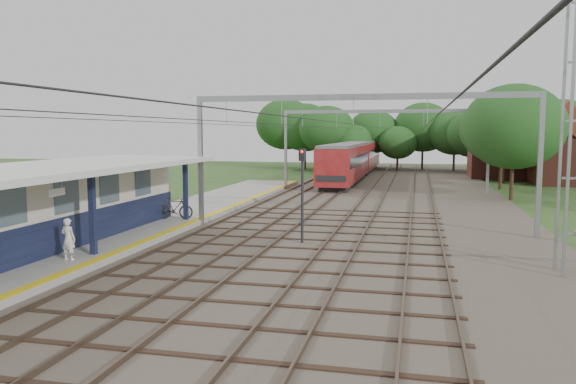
% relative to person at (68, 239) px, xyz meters
% --- Properties ---
extents(ground, '(160.00, 160.00, 0.00)m').
position_rel_person_xyz_m(ground, '(6.24, -4.89, -1.14)').
color(ground, '#2D4C1E').
rests_on(ground, ground).
extents(ballast_bed, '(18.00, 90.00, 0.10)m').
position_rel_person_xyz_m(ballast_bed, '(10.24, 25.11, -1.09)').
color(ballast_bed, '#473D33').
rests_on(ballast_bed, ground).
extents(platform, '(5.00, 52.00, 0.35)m').
position_rel_person_xyz_m(platform, '(-1.26, 9.11, -0.97)').
color(platform, gray).
rests_on(platform, ground).
extents(yellow_stripe, '(0.45, 52.00, 0.01)m').
position_rel_person_xyz_m(yellow_stripe, '(0.99, 9.11, -0.79)').
color(yellow_stripe, yellow).
rests_on(yellow_stripe, platform).
extents(station_building, '(3.41, 18.00, 3.40)m').
position_rel_person_xyz_m(station_building, '(-2.64, 2.11, 0.90)').
color(station_building, beige).
rests_on(station_building, platform).
extents(canopy, '(6.40, 20.00, 3.44)m').
position_rel_person_xyz_m(canopy, '(-1.53, 1.11, 2.50)').
color(canopy, '#101633').
rests_on(canopy, platform).
extents(rail_tracks, '(11.80, 88.00, 0.15)m').
position_rel_person_xyz_m(rail_tracks, '(7.74, 25.11, -0.97)').
color(rail_tracks, brown).
rests_on(rail_tracks, ballast_bed).
extents(catenary_system, '(17.22, 88.00, 7.00)m').
position_rel_person_xyz_m(catenary_system, '(9.63, 20.39, 4.37)').
color(catenary_system, gray).
rests_on(catenary_system, ground).
extents(tree_band, '(31.72, 30.88, 8.82)m').
position_rel_person_xyz_m(tree_band, '(10.08, 52.23, 3.78)').
color(tree_band, '#382619').
rests_on(tree_band, ground).
extents(house_near, '(7.00, 6.12, 7.89)m').
position_rel_person_xyz_m(house_near, '(27.24, 41.11, 1.84)').
color(house_near, brown).
rests_on(house_near, ground).
extents(house_far, '(8.00, 6.12, 8.66)m').
position_rel_person_xyz_m(house_far, '(22.24, 47.11, 2.09)').
color(house_far, brown).
rests_on(house_far, ground).
extents(person, '(0.61, 0.43, 1.59)m').
position_rel_person_xyz_m(person, '(0.00, 0.00, 0.00)').
color(person, white).
rests_on(person, platform).
extents(bicycle, '(2.06, 0.92, 1.19)m').
position_rel_person_xyz_m(bicycle, '(-0.31, 10.11, -0.20)').
color(bicycle, black).
rests_on(bicycle, platform).
extents(train, '(2.96, 36.79, 3.88)m').
position_rel_person_xyz_m(train, '(5.74, 45.57, 1.02)').
color(train, black).
rests_on(train, ballast_bed).
extents(signal_post, '(0.34, 0.31, 4.36)m').
position_rel_person_xyz_m(signal_post, '(7.59, 6.42, 1.61)').
color(signal_post, black).
rests_on(signal_post, ground).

